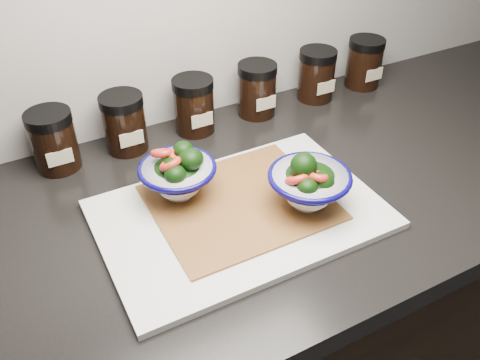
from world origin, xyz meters
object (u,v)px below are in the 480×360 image
cutting_board (240,214)px  spice_jar_b (124,123)px  bowl_left (178,174)px  spice_jar_a (54,141)px  spice_jar_c (194,105)px  bowl_right (309,184)px  spice_jar_d (257,90)px  spice_jar_f (364,63)px  spice_jar_e (316,75)px

cutting_board → spice_jar_b: bearing=109.1°
bowl_left → spice_jar_a: size_ratio=1.14×
spice_jar_a → spice_jar_c: size_ratio=1.00×
spice_jar_c → bowl_right: bearing=-80.0°
spice_jar_a → spice_jar_d: bearing=0.0°
spice_jar_a → spice_jar_b: 0.13m
cutting_board → spice_jar_f: size_ratio=3.98×
cutting_board → bowl_right: (0.10, -0.04, 0.05)m
spice_jar_d → spice_jar_e: 0.15m
spice_jar_b → spice_jar_e: bearing=0.0°
spice_jar_e → spice_jar_a: bearing=180.0°
spice_jar_b → cutting_board: bearing=-70.9°
bowl_left → spice_jar_b: (-0.03, 0.20, -0.00)m
spice_jar_a → spice_jar_e: bearing=0.0°
bowl_right → spice_jar_c: (-0.06, 0.32, -0.00)m
spice_jar_a → spice_jar_f: same height
spice_jar_c → spice_jar_d: 0.14m
spice_jar_a → spice_jar_c: 0.27m
bowl_left → bowl_right: bowl_right is taller
spice_jar_b → spice_jar_d: same height
bowl_right → spice_jar_f: 0.49m
bowl_left → spice_jar_a: spice_jar_a is taller
cutting_board → spice_jar_f: (0.48, 0.28, 0.05)m
spice_jar_c → bowl_left: bearing=-120.1°
spice_jar_c → spice_jar_d: size_ratio=1.00×
bowl_left → spice_jar_d: 0.33m
bowl_right → spice_jar_b: (-0.20, 0.32, -0.00)m
spice_jar_b → spice_jar_c: 0.14m
cutting_board → bowl_right: 0.12m
cutting_board → bowl_left: size_ratio=3.50×
bowl_right → spice_jar_a: bowl_right is taller
spice_jar_a → spice_jar_c: same height
spice_jar_d → spice_jar_c: bearing=180.0°
spice_jar_a → spice_jar_b: bearing=0.0°
bowl_left → spice_jar_f: size_ratio=1.14×
cutting_board → bowl_left: 0.12m
spice_jar_d → spice_jar_a: bearing=180.0°
bowl_left → spice_jar_b: size_ratio=1.14×
bowl_left → spice_jar_c: 0.23m
spice_jar_e → spice_jar_f: (0.13, 0.00, 0.00)m
spice_jar_c → spice_jar_a: bearing=180.0°
spice_jar_f → spice_jar_d: bearing=180.0°
spice_jar_d → spice_jar_f: bearing=0.0°
spice_jar_d → spice_jar_e: size_ratio=1.00×
spice_jar_a → spice_jar_f: bearing=0.0°
bowl_left → spice_jar_d: bearing=37.6°
cutting_board → bowl_right: bowl_right is taller
bowl_left → spice_jar_c: spice_jar_c is taller
spice_jar_d → spice_jar_f: 0.28m
spice_jar_a → spice_jar_f: 0.70m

